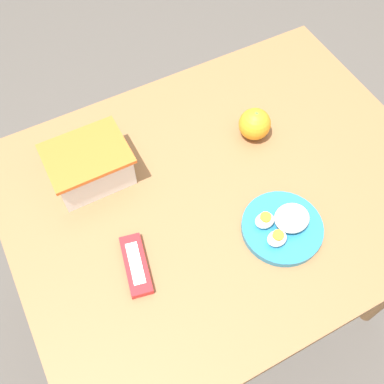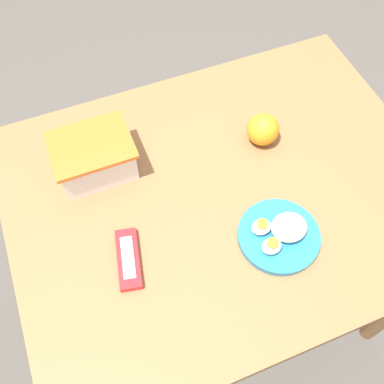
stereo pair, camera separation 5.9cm
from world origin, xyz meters
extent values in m
plane|color=#4C4742|center=(0.00, 0.00, 0.00)|extent=(10.00, 10.00, 0.00)
cube|color=brown|center=(0.00, 0.00, 0.76)|extent=(1.07, 0.83, 0.03)
cylinder|color=brown|center=(-0.48, 0.36, 0.37)|extent=(0.05, 0.05, 0.75)
cylinder|color=brown|center=(0.48, 0.36, 0.37)|extent=(0.05, 0.05, 0.75)
cube|color=white|center=(-0.28, 0.18, 0.82)|extent=(0.18, 0.14, 0.09)
cube|color=#CCBC84|center=(-0.28, 0.18, 0.81)|extent=(0.17, 0.13, 0.06)
cube|color=orange|center=(-0.28, 0.18, 0.88)|extent=(0.20, 0.15, 0.01)
ellipsoid|color=tan|center=(-0.28, 0.18, 0.84)|extent=(0.06, 0.05, 0.02)
sphere|color=orange|center=(0.15, 0.11, 0.82)|extent=(0.08, 0.08, 0.08)
cylinder|color=#4C662D|center=(0.15, 0.11, 0.86)|extent=(0.01, 0.01, 0.00)
cylinder|color=teal|center=(0.06, -0.17, 0.79)|extent=(0.19, 0.19, 0.02)
ellipsoid|color=white|center=(0.08, -0.17, 0.82)|extent=(0.08, 0.08, 0.04)
ellipsoid|color=white|center=(0.03, -0.19, 0.81)|extent=(0.05, 0.04, 0.03)
cylinder|color=#F4A823|center=(0.03, -0.19, 0.83)|extent=(0.03, 0.03, 0.01)
ellipsoid|color=white|center=(0.03, -0.14, 0.81)|extent=(0.05, 0.04, 0.03)
cylinder|color=#F4A823|center=(0.03, -0.14, 0.83)|extent=(0.03, 0.03, 0.01)
cube|color=red|center=(-0.28, -0.09, 0.79)|extent=(0.08, 0.15, 0.02)
cube|color=white|center=(-0.28, -0.09, 0.80)|extent=(0.05, 0.11, 0.00)
camera|label=1|loc=(-0.35, -0.49, 1.73)|focal=42.00mm
camera|label=2|loc=(-0.30, -0.52, 1.73)|focal=42.00mm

